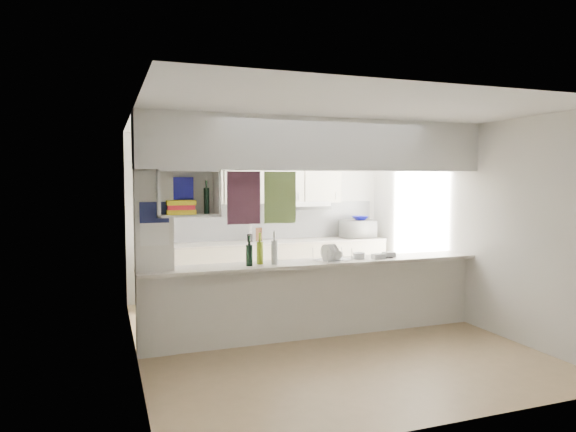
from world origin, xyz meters
name	(u,v)px	position (x,y,z in m)	size (l,w,h in m)	color
floor	(317,336)	(0.00, 0.00, 0.00)	(4.80, 4.80, 0.00)	#A0845D
ceiling	(318,119)	(0.00, 0.00, 2.60)	(4.80, 4.80, 0.00)	white
wall_back	(260,216)	(0.00, 2.40, 1.30)	(4.20, 4.20, 0.00)	silver
wall_left	(134,236)	(-2.10, 0.00, 1.30)	(4.80, 4.80, 0.00)	silver
wall_right	(463,224)	(2.10, 0.00, 1.30)	(4.80, 4.80, 0.00)	silver
servery_partition	(304,200)	(-0.17, 0.00, 1.66)	(4.20, 0.50, 2.60)	silver
cubby_shelf	(186,197)	(-1.57, -0.06, 1.71)	(0.65, 0.35, 0.50)	white
kitchen_run	(274,247)	(0.16, 2.14, 0.83)	(3.60, 0.63, 2.24)	beige
microwave	(358,229)	(1.62, 2.08, 1.07)	(0.54, 0.36, 0.30)	white
bowl	(360,218)	(1.67, 2.10, 1.25)	(0.26, 0.26, 0.06)	#0B0B81
dish_rack	(332,254)	(0.18, -0.03, 1.00)	(0.46, 0.39, 0.21)	silver
cup	(337,255)	(0.23, -0.05, 0.99)	(0.13, 0.13, 0.10)	white
wine_bottles	(262,253)	(-0.71, -0.03, 1.06)	(0.38, 0.16, 0.38)	black
plastic_tubs	(373,256)	(0.73, -0.03, 0.95)	(0.57, 0.23, 0.07)	silver
utensil_jar	(250,238)	(-0.24, 2.15, 0.98)	(0.09, 0.09, 0.12)	black
knife_block	(259,234)	(-0.08, 2.18, 1.03)	(0.11, 0.08, 0.21)	#57351E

